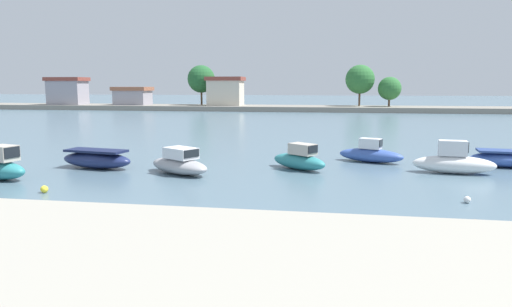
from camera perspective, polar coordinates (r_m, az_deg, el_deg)
moored_boat_2 at (r=26.77m, az=-19.43°, el=-0.69°), size 4.50×2.16×1.05m
moored_boat_3 at (r=24.02m, az=-9.60°, el=-1.27°), size 4.22×3.44×1.39m
moored_boat_4 at (r=25.01m, az=5.49°, el=-0.75°), size 3.57×3.13×1.45m
moored_boat_5 at (r=28.11m, az=14.23°, el=-0.06°), size 4.07×2.60×1.44m
moored_boat_6 at (r=25.93m, az=23.62°, el=-1.01°), size 4.24×1.71×1.74m
moored_boat_7 at (r=29.29m, az=29.16°, el=-0.62°), size 4.24×2.13×0.96m
mooring_buoy_0 at (r=19.73m, az=25.04°, el=-5.29°), size 0.27×0.27×0.27m
mooring_buoy_2 at (r=21.59m, az=-25.09°, el=-4.09°), size 0.32×0.32×0.32m
mooring_buoy_4 at (r=16.28m, az=25.88°, el=-8.06°), size 0.34×0.34×0.34m
distant_shoreline at (r=83.87m, az=0.23°, el=6.86°), size 138.29×9.19×8.35m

